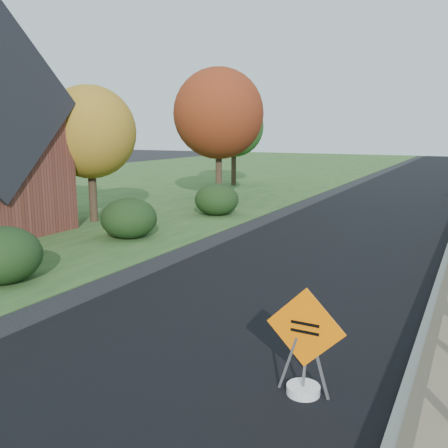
% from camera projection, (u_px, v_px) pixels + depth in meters
% --- Properties ---
extents(grass_verge_near, '(30.00, 120.00, 0.03)m').
position_uv_depth(grass_verge_near, '(72.00, 191.00, 33.04)').
color(grass_verge_near, '#2B4E21').
rests_on(grass_verge_near, ground).
extents(milled_overlay, '(7.20, 120.00, 0.01)m').
position_uv_depth(milled_overlay, '(375.00, 213.00, 24.22)').
color(milled_overlay, black).
rests_on(milled_overlay, ground).
extents(hedge_south, '(2.09, 2.09, 1.52)m').
position_uv_depth(hedge_south, '(2.00, 255.00, 13.07)').
color(hedge_south, black).
rests_on(hedge_south, ground).
extents(hedge_mid, '(2.09, 2.09, 1.52)m').
position_uv_depth(hedge_mid, '(129.00, 218.00, 18.54)').
color(hedge_mid, black).
rests_on(hedge_mid, ground).
extents(hedge_north, '(2.09, 2.09, 1.52)m').
position_uv_depth(hedge_north, '(217.00, 199.00, 23.56)').
color(hedge_north, black).
rests_on(hedge_north, ground).
extents(tree_near_yellow, '(3.96, 3.96, 5.88)m').
position_uv_depth(tree_near_yellow, '(90.00, 132.00, 21.28)').
color(tree_near_yellow, '#473523').
rests_on(tree_near_yellow, ground).
extents(tree_near_red, '(4.95, 4.95, 7.35)m').
position_uv_depth(tree_near_red, '(219.00, 114.00, 27.19)').
color(tree_near_red, '#473523').
rests_on(tree_near_red, ground).
extents(tree_near_back, '(4.29, 4.29, 6.37)m').
position_uv_depth(tree_near_back, '(234.00, 127.00, 35.65)').
color(tree_near_back, '#473523').
rests_on(tree_near_back, ground).
extents(caution_sign, '(1.24, 0.51, 1.70)m').
position_uv_depth(caution_sign, '(304.00, 368.00, 7.55)').
color(caution_sign, white).
rests_on(caution_sign, ground).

